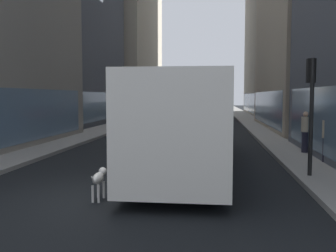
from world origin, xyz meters
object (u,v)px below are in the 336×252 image
Objects in this scene: car_blue_hatchback at (157,124)px; car_grey_wagon at (180,113)px; car_silver_sedan at (200,121)px; car_white_van at (188,109)px; pedestrian_in_coat at (305,132)px; box_truck at (206,103)px; dalmatian_dog at (99,178)px; car_red_coupe at (221,113)px; traffic_light_near at (311,97)px; transit_bus at (188,116)px; car_yellow_taxi at (190,108)px; pedestrian_with_handbag at (327,138)px.

car_grey_wagon is at bearing 90.00° from car_blue_hatchback.
car_white_van is at bearing 95.47° from car_silver_sedan.
pedestrian_in_coat reaches higher than car_blue_hatchback.
car_white_van is 0.59× the size of box_truck.
car_grey_wagon and car_silver_sedan have the same top height.
box_truck is at bearing 87.12° from dalmatian_dog.
car_red_coupe is 1.36× the size of traffic_light_near.
box_truck is at bearing 90.00° from transit_bus.
transit_bus is at bearing 154.26° from traffic_light_near.
car_yellow_taxi is at bearing 103.25° from box_truck.
car_blue_hatchback is at bearing 120.45° from traffic_light_near.
pedestrian_with_handbag reaches higher than car_grey_wagon.
pedestrian_in_coat is at bearing -81.99° from car_red_coupe.
car_red_coupe is (4.00, -12.07, 0.00)m from car_white_van.
car_silver_sedan is 1.26× the size of traffic_light_near.
pedestrian_in_coat is (7.04, -5.76, 0.19)m from car_blue_hatchback.
dalmatian_dog is (0.60, -46.00, -0.31)m from car_yellow_taxi.
car_red_coupe is 16.35m from car_blue_hatchback.
car_grey_wagon is at bearing 107.36° from pedestrian_with_handbag.
transit_bus reaches higher than car_white_van.
transit_bus is 23.91m from car_grey_wagon.
box_truck is 4.44× the size of pedestrian_in_coat.
car_white_van is (0.00, 12.75, -0.00)m from car_grey_wagon.
car_red_coupe is (1.60, 24.45, -0.95)m from transit_bus.
pedestrian_in_coat is at bearing 78.45° from traffic_light_near.
pedestrian_with_handbag is (7.26, -40.85, 0.19)m from car_yellow_taxi.
car_white_van is 38.82m from traffic_light_near.
car_yellow_taxi is 43.64m from traffic_light_near.
traffic_light_near reaches higher than car_red_coupe.
transit_bus reaches higher than car_yellow_taxi.
car_red_coupe is 26.37m from traffic_light_near.
car_white_van is at bearing 99.05° from traffic_light_near.
transit_bus is 2.45× the size of car_grey_wagon.
pedestrian_in_coat is at bearing 49.06° from dalmatian_dog.
box_truck is at bearing 90.00° from car_silver_sedan.
transit_bus and box_truck have the same top height.
pedestrian_in_coat is (4.64, -8.65, 0.19)m from car_silver_sedan.
traffic_light_near is at bearing -76.58° from car_grey_wagon.
transit_bus reaches higher than car_red_coupe.
car_grey_wagon is 22.10m from pedestrian_in_coat.
pedestrian_with_handbag is 2.29m from pedestrian_in_coat.
box_truck is (2.40, -5.31, 0.84)m from car_white_van.
pedestrian_with_handbag is at bearing 63.60° from traffic_light_near.
traffic_light_near reaches higher than dalmatian_dog.
traffic_light_near is (5.50, 2.82, 1.92)m from dalmatian_dog.
car_grey_wagon is (-2.40, 23.77, -0.95)m from transit_bus.
car_silver_sedan is 19.75m from box_truck.
box_truck is 33.21m from traffic_light_near.
car_grey_wagon and car_red_coupe have the same top height.
transit_bus is 5.49m from pedestrian_in_coat.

